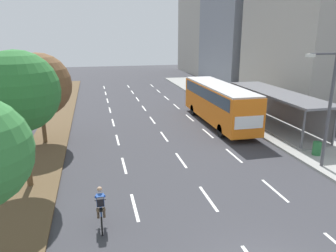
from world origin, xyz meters
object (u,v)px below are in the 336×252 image
at_px(bus, 218,100).
at_px(trash_bin, 317,148).
at_px(median_tree_third, 39,85).
at_px(streetlight, 328,103).
at_px(median_tree_second, 18,92).
at_px(cyclist, 101,209).
at_px(bus_shelter, 279,106).

xyz_separation_m(bus, trash_bin, (3.20, -8.64, -1.49)).
xyz_separation_m(median_tree_third, streetlight, (15.95, -8.16, -0.27)).
relative_size(median_tree_third, streetlight, 0.95).
xyz_separation_m(median_tree_second, median_tree_third, (-0.14, 6.89, -0.74)).
xyz_separation_m(bus, cyclist, (-10.24, -13.27, -1.28)).
height_order(bus_shelter, streetlight, streetlight).
distance_m(median_tree_third, streetlight, 17.91).
relative_size(median_tree_second, streetlight, 1.03).
relative_size(bus, trash_bin, 13.28).
relative_size(cyclist, streetlight, 0.28).
relative_size(bus_shelter, median_tree_second, 1.70).
bearing_deg(cyclist, bus_shelter, 36.95).
bearing_deg(cyclist, trash_bin, 19.02).
bearing_deg(median_tree_third, trash_bin, -21.15).
distance_m(bus, cyclist, 16.80).
distance_m(cyclist, median_tree_second, 6.86).
height_order(median_tree_third, streetlight, streetlight).
bearing_deg(trash_bin, cyclist, -160.98).
relative_size(bus, median_tree_third, 1.82).
distance_m(bus, median_tree_second, 16.56).
bearing_deg(bus, bus_shelter, -28.75).
bearing_deg(bus_shelter, median_tree_second, -159.75).
xyz_separation_m(cyclist, median_tree_second, (-3.41, 4.31, 4.11)).
relative_size(bus, cyclist, 6.20).
distance_m(cyclist, median_tree_third, 12.22).
height_order(cyclist, median_tree_second, median_tree_second).
distance_m(median_tree_second, streetlight, 15.89).
bearing_deg(cyclist, streetlight, 13.79).
relative_size(median_tree_third, trash_bin, 7.30).
distance_m(median_tree_second, median_tree_third, 6.93).
relative_size(cyclist, median_tree_second, 0.27).
bearing_deg(bus_shelter, bus, 151.25).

